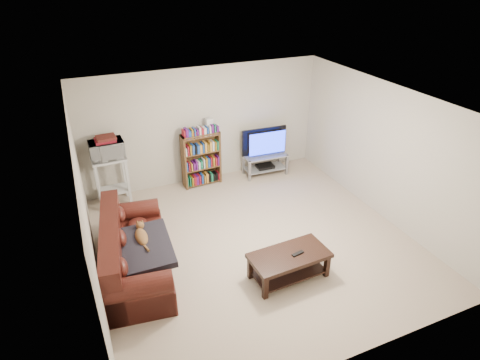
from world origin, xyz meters
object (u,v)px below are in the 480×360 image
coffee_table (289,261)px  tv_stand (265,161)px  sofa (131,256)px  bookshelf (201,158)px

coffee_table → tv_stand: tv_stand is taller
sofa → tv_stand: size_ratio=2.28×
tv_stand → coffee_table: bearing=-107.7°
sofa → tv_stand: sofa is taller
coffee_table → tv_stand: (1.15, 3.10, 0.02)m
coffee_table → bookshelf: bearing=92.2°
sofa → coffee_table: sofa is taller
sofa → bookshelf: 2.89m
coffee_table → tv_stand: 3.31m
sofa → bookshelf: bookshelf is taller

